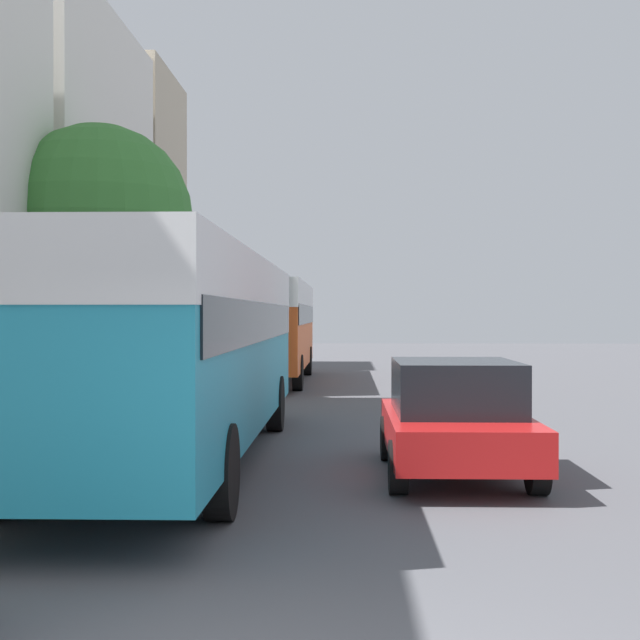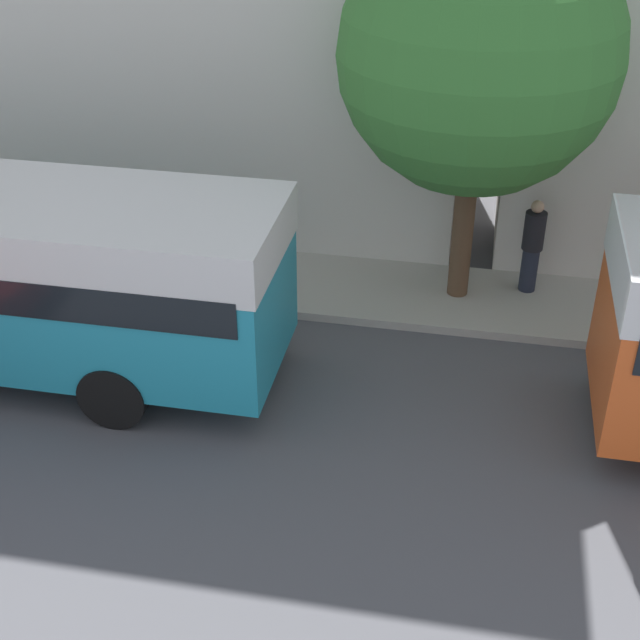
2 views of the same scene
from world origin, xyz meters
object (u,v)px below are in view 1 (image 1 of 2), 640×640
at_px(bus_lead, 175,329).
at_px(car_crossing, 455,416).
at_px(bus_following, 266,318).
at_px(pedestrian_walking_away, 98,358).
at_px(pedestrian_near_curb, 174,347).

bearing_deg(bus_lead, car_crossing, -12.82).
distance_m(bus_following, pedestrian_walking_away, 6.95).
relative_size(bus_lead, pedestrian_near_curb, 7.19).
bearing_deg(pedestrian_walking_away, bus_lead, -68.17).
bearing_deg(bus_lead, pedestrian_walking_away, 111.83).
relative_size(bus_following, pedestrian_near_curb, 6.36).
relative_size(car_crossing, pedestrian_walking_away, 2.30).
relative_size(bus_following, car_crossing, 2.54).
bearing_deg(pedestrian_walking_away, car_crossing, -53.25).
distance_m(car_crossing, pedestrian_walking_away, 12.69).
xyz_separation_m(car_crossing, pedestrian_walking_away, (-7.59, 10.16, 0.25)).
bearing_deg(bus_following, pedestrian_near_curb, 134.47).
bearing_deg(pedestrian_near_curb, bus_lead, -78.88).
xyz_separation_m(car_crossing, pedestrian_near_curb, (-7.57, 19.69, 0.16)).
xyz_separation_m(bus_lead, bus_following, (-0.07, 15.12, 0.09)).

